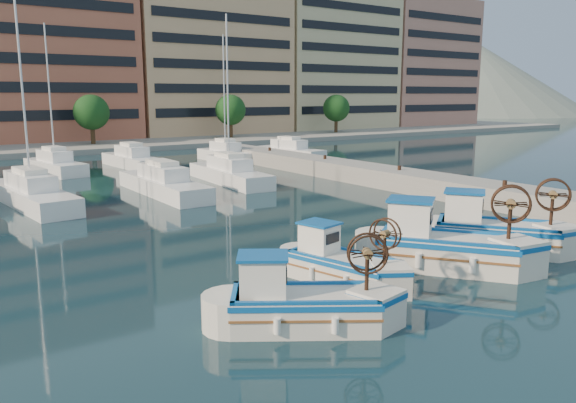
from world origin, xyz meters
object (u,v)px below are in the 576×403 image
object	(u,v)px
fishing_boat_a	(300,303)
fishing_boat_b	(340,263)
fishing_boat_d	(492,231)
fishing_boat_c	(443,245)

from	to	relation	value
fishing_boat_a	fishing_boat_b	world-z (taller)	fishing_boat_a
fishing_boat_b	fishing_boat_d	world-z (taller)	fishing_boat_d
fishing_boat_b	fishing_boat_d	distance (m)	7.45
fishing_boat_a	fishing_boat_c	distance (m)	7.40
fishing_boat_c	fishing_boat_d	world-z (taller)	fishing_boat_c
fishing_boat_c	fishing_boat_d	xyz separation A→B (m)	(3.46, 0.42, -0.03)
fishing_boat_c	fishing_boat_d	distance (m)	3.48
fishing_boat_c	fishing_boat_a	bearing A→B (deg)	153.95
fishing_boat_d	fishing_boat_b	bearing A→B (deg)	140.12
fishing_boat_a	fishing_boat_d	size ratio (longest dim) A/B	0.86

